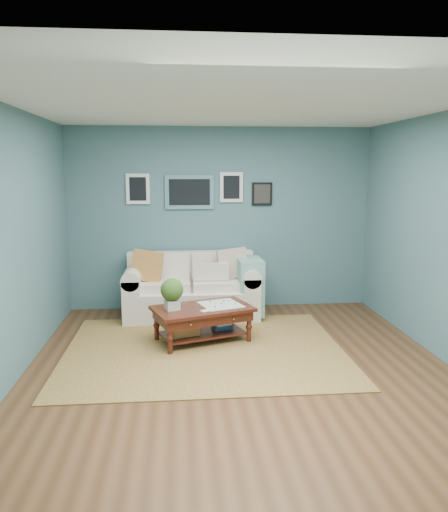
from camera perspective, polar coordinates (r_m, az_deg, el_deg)
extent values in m
plane|color=brown|center=(5.38, 1.88, -12.85)|extent=(5.00, 5.00, 0.00)
plane|color=white|center=(5.00, 2.06, 17.00)|extent=(5.00, 5.00, 0.00)
cube|color=slate|center=(7.49, -0.41, 4.28)|extent=(4.50, 0.02, 2.70)
cube|color=slate|center=(2.61, 8.83, -6.43)|extent=(4.50, 0.02, 2.70)
cube|color=slate|center=(5.24, -23.26, 1.08)|extent=(0.02, 5.00, 2.70)
cube|color=slate|center=(7.41, -3.96, 7.30)|extent=(0.72, 0.03, 0.50)
cube|color=black|center=(7.39, -3.96, 7.29)|extent=(0.60, 0.01, 0.38)
cube|color=white|center=(7.43, -9.81, 7.57)|extent=(0.34, 0.03, 0.44)
cube|color=white|center=(7.45, 0.85, 7.87)|extent=(0.34, 0.03, 0.44)
cube|color=black|center=(7.51, 4.36, 7.10)|extent=(0.30, 0.03, 0.34)
cube|color=brown|center=(5.92, -2.25, -10.64)|extent=(3.20, 2.56, 0.01)
cube|color=#EFE6CD|center=(7.17, -3.73, -5.30)|extent=(1.40, 0.87, 0.41)
cube|color=#EFE6CD|center=(7.39, -3.84, -1.30)|extent=(1.83, 0.22, 0.47)
cube|color=#EFE6CD|center=(7.17, -10.31, -4.62)|extent=(0.24, 0.87, 0.61)
cube|color=#EFE6CD|center=(7.21, 2.79, -4.40)|extent=(0.24, 0.87, 0.61)
cylinder|color=#EFE6CD|center=(7.10, -10.39, -2.23)|extent=(0.26, 0.87, 0.26)
cylinder|color=#EFE6CD|center=(7.14, 2.81, -2.02)|extent=(0.26, 0.87, 0.26)
cube|color=#EFE6CD|center=(7.04, -6.79, -3.34)|extent=(0.71, 0.55, 0.13)
cube|color=#EFE6CD|center=(7.06, -0.70, -3.24)|extent=(0.71, 0.55, 0.13)
cube|color=#EFE6CD|center=(7.26, -6.78, -0.99)|extent=(0.71, 0.12, 0.35)
cube|color=#EFE6CD|center=(7.28, -0.87, -0.90)|extent=(0.71, 0.12, 0.35)
cube|color=orange|center=(7.01, -8.77, -1.11)|extent=(0.48, 0.17, 0.47)
cube|color=beige|center=(7.10, 0.99, -0.85)|extent=(0.47, 0.18, 0.45)
cube|color=beige|center=(6.97, -1.49, -1.79)|extent=(0.49, 0.12, 0.24)
cube|color=#7CB0A4|center=(7.06, 2.94, -3.47)|extent=(0.34, 0.54, 0.79)
cube|color=#320908|center=(6.08, -2.49, -6.02)|extent=(1.32, 1.02, 0.04)
cube|color=#320908|center=(6.10, -2.48, -6.72)|extent=(1.22, 0.92, 0.12)
cube|color=#320908|center=(6.17, -2.47, -8.77)|extent=(1.10, 0.80, 0.02)
sphere|color=gold|center=(5.73, -3.84, -7.84)|extent=(0.03, 0.03, 0.03)
sphere|color=gold|center=(5.93, 1.10, -7.20)|extent=(0.03, 0.03, 0.03)
cylinder|color=#320908|center=(5.75, -6.20, -9.30)|extent=(0.06, 0.06, 0.40)
cylinder|color=#320908|center=(6.11, 2.87, -8.06)|extent=(0.06, 0.06, 0.40)
cylinder|color=#320908|center=(6.22, -7.72, -7.83)|extent=(0.06, 0.06, 0.40)
cylinder|color=#320908|center=(6.56, 0.77, -6.79)|extent=(0.06, 0.06, 0.40)
cube|color=beige|center=(5.98, -5.95, -5.57)|extent=(0.20, 0.20, 0.12)
sphere|color=#30511F|center=(5.93, -5.98, -3.86)|extent=(0.27, 0.27, 0.27)
cube|color=silver|center=(6.16, -0.39, -5.57)|extent=(0.59, 0.59, 0.01)
cube|color=#AB6F44|center=(6.05, -4.62, -8.07)|extent=(0.39, 0.33, 0.19)
cube|color=navy|center=(6.26, -0.22, -7.82)|extent=(0.28, 0.24, 0.11)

